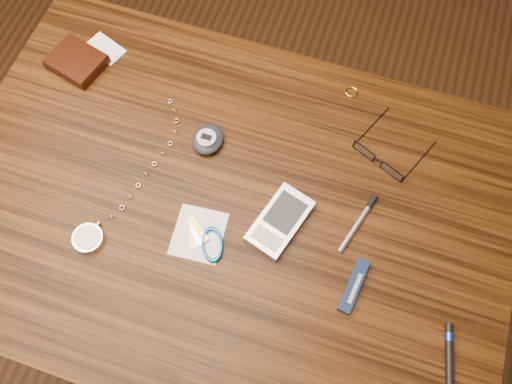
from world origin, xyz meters
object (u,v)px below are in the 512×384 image
pda_phone (280,221)px  pocket_knife (354,286)px  eyeglasses (380,159)px  pedometer (208,139)px  desk (228,223)px  silver_pen (361,219)px  wallet_and_card (77,61)px  pocket_watch (92,234)px  notepad_keys (206,239)px

pda_phone → pocket_knife: bearing=-24.6°
eyeglasses → pocket_knife: size_ratio=1.53×
pda_phone → eyeglasses: bearing=51.3°
pedometer → desk: bearing=-55.8°
silver_pen → eyeglasses: bearing=87.6°
wallet_and_card → pda_phone: wallet_and_card is taller
pocket_watch → pocket_knife: size_ratio=3.44×
wallet_and_card → pocket_watch: 0.36m
pocket_watch → pedometer: pedometer is taller
desk → wallet_and_card: wallet_and_card is taller
desk → pocket_knife: bearing=-16.0°
wallet_and_card → notepad_keys: bearing=-35.4°
notepad_keys → pda_phone: bearing=32.1°
silver_pen → pda_phone: bearing=-159.3°
eyeglasses → pedometer: bearing=-169.0°
eyeglasses → pocket_knife: bearing=-87.2°
silver_pen → pocket_watch: bearing=-158.1°
eyeglasses → silver_pen: (-0.00, -0.12, -0.01)m
desk → silver_pen: 0.26m
notepad_keys → silver_pen: size_ratio=0.92×
wallet_and_card → pocket_knife: (0.62, -0.26, -0.00)m
eyeglasses → pocket_watch: (-0.43, -0.29, -0.00)m
desk → pocket_watch: bearing=-147.1°
pda_phone → silver_pen: size_ratio=1.14×
eyeglasses → pocket_knife: eyeglasses is taller
pedometer → pocket_knife: 0.36m
pocket_knife → silver_pen: bearing=98.1°
notepad_keys → pocket_knife: bearing=0.4°
pocket_watch → silver_pen: pocket_watch is taller
pocket_watch → pda_phone: bearing=22.4°
desk → silver_pen: size_ratio=8.32×
pda_phone → notepad_keys: size_ratio=1.25×
pedometer → notepad_keys: 0.19m
pocket_watch → pedometer: size_ratio=5.05×
wallet_and_card → pda_phone: bearing=-21.8°
pda_phone → wallet_and_card: bearing=158.2°
wallet_and_card → eyeglasses: (0.61, -0.02, 0.00)m
desk → pocket_knife: pocket_knife is taller
pedometer → silver_pen: (0.30, -0.06, -0.01)m
silver_pen → wallet_and_card: bearing=166.9°
notepad_keys → silver_pen: bearing=26.2°
silver_pen → pedometer: bearing=168.9°
desk → wallet_and_card: (-0.38, 0.19, 0.11)m
pocket_knife → pedometer: bearing=151.2°
eyeglasses → silver_pen: size_ratio=1.23×
pocket_watch → desk: bearing=32.9°
desk → pedometer: bearing=124.2°
eyeglasses → pda_phone: 0.22m
pocket_knife → silver_pen: size_ratio=0.80×
eyeglasses → pda_phone: (-0.14, -0.17, -0.00)m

